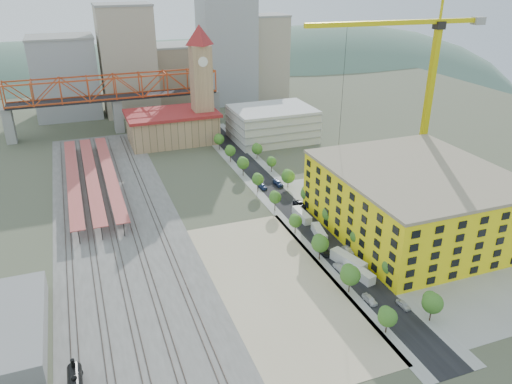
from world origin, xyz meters
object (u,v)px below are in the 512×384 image
object	(u,v)px
site_trailer_a	(359,273)
site_trailer_b	(348,261)
construction_building	(414,201)
site_trailer_c	(319,233)
car_0	(370,299)
site_trailer_d	(302,215)
clock_tower	(201,73)
tower_crane	(421,72)

from	to	relation	value
site_trailer_a	site_trailer_b	xyz separation A→B (m)	(0.00, 5.25, 0.18)
construction_building	site_trailer_c	xyz separation A→B (m)	(-26.00, 5.95, -8.23)
site_trailer_c	car_0	distance (m)	31.05
construction_building	site_trailer_a	distance (m)	31.27
site_trailer_c	site_trailer_d	xyz separation A→B (m)	(0.00, 11.27, 0.04)
site_trailer_d	car_0	distance (m)	42.28
clock_tower	car_0	world-z (taller)	clock_tower
site_trailer_a	construction_building	bearing A→B (deg)	20.13
construction_building	site_trailer_d	xyz separation A→B (m)	(-26.00, 17.22, -8.19)
site_trailer_b	site_trailer_c	world-z (taller)	site_trailer_b
site_trailer_d	site_trailer_a	bearing A→B (deg)	-90.56
site_trailer_a	car_0	distance (m)	10.07
clock_tower	construction_building	xyz separation A→B (m)	(34.00, -99.99, -19.29)
site_trailer_d	car_0	size ratio (longest dim) A/B	2.04
tower_crane	site_trailer_c	size ratio (longest dim) A/B	7.31
site_trailer_b	car_0	size ratio (longest dim) A/B	2.38
tower_crane	site_trailer_d	distance (m)	58.42
construction_building	site_trailer_a	xyz separation A→B (m)	(-26.00, -15.34, -8.16)
clock_tower	site_trailer_a	bearing A→B (deg)	-86.03
tower_crane	site_trailer_b	size ratio (longest dim) A/B	6.05
site_trailer_d	car_0	xyz separation A→B (m)	(-3.00, -42.17, -0.48)
site_trailer_b	site_trailer_d	bearing A→B (deg)	73.97
construction_building	site_trailer_b	distance (m)	29.01
construction_building	tower_crane	size ratio (longest dim) A/B	0.80
tower_crane	site_trailer_d	size ratio (longest dim) A/B	7.06
tower_crane	car_0	xyz separation A→B (m)	(-46.66, -51.26, -38.22)
tower_crane	car_0	distance (m)	79.15
tower_crane	site_trailer_b	world-z (taller)	tower_crane
site_trailer_b	site_trailer_c	size ratio (longest dim) A/B	1.21
tower_crane	site_trailer_c	world-z (taller)	tower_crane
car_0	site_trailer_d	bearing A→B (deg)	83.10
tower_crane	construction_building	bearing A→B (deg)	-123.87
site_trailer_a	site_trailer_d	size ratio (longest dim) A/B	1.02
site_trailer_b	clock_tower	bearing A→B (deg)	78.13
site_trailer_b	site_trailer_d	size ratio (longest dim) A/B	1.17
car_0	site_trailer_b	bearing A→B (deg)	75.75
site_trailer_d	car_0	bearing A→B (deg)	-94.63
site_trailer_d	clock_tower	bearing A→B (deg)	94.96
clock_tower	site_trailer_c	world-z (taller)	clock_tower
construction_building	site_trailer_a	size ratio (longest dim) A/B	5.53
construction_building	site_trailer_b	xyz separation A→B (m)	(-26.00, -10.09, -7.98)
tower_crane	site_trailer_d	bearing A→B (deg)	-168.24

